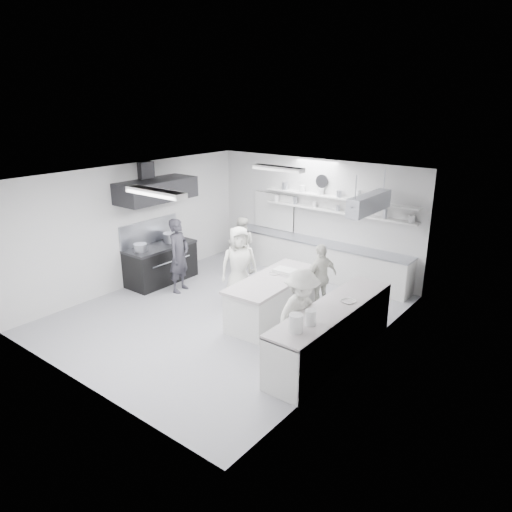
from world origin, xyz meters
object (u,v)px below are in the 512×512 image
Objects in this scene: stove at (161,264)px; cook_back at (241,245)px; right_counter at (332,333)px; prep_island at (273,299)px; back_counter at (317,259)px; cook_stove at (179,255)px.

cook_back is (1.15, 1.80, 0.30)m from stove.
cook_back is at bearing 149.62° from right_counter.
prep_island is (3.50, 0.02, -0.02)m from stove.
cook_back is (-4.10, 2.40, 0.28)m from right_counter.
stove is 2.16m from cook_back.
back_counter reaches higher than stove.
stove is 0.95m from cook_stove.
prep_island is at bearing 160.43° from right_counter.
right_counter is 2.19× the size of cook_back.
prep_island is at bearing 110.56° from cook_back.
cook_back is at bearing -23.11° from cook_stove.
prep_island is at bearing -77.74° from back_counter.
stove is at bearing 67.09° from cook_stove.
right_counter reaches higher than back_counter.
back_counter reaches higher than prep_island.
stove is 0.55× the size of right_counter.
cook_stove is at bearing -125.18° from back_counter.
cook_back is (-2.35, 1.78, 0.32)m from prep_island.
stove is at bearing -136.01° from back_counter.
prep_island is at bearing -100.37° from cook_stove.
prep_island is (-1.75, 0.62, -0.04)m from right_counter.
right_counter reaches higher than prep_island.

